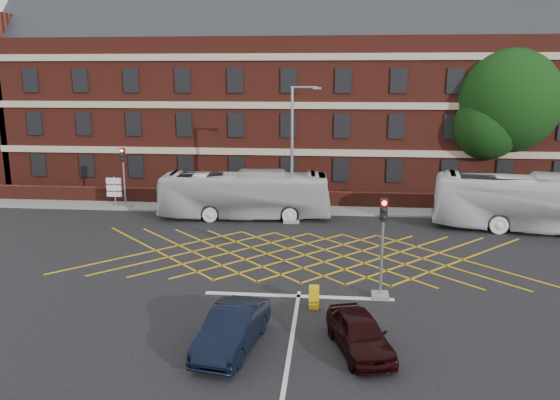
# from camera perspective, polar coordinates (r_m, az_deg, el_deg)

# --- Properties ---
(ground) EXTENTS (120.00, 120.00, 0.00)m
(ground) POSITION_cam_1_polar(r_m,az_deg,el_deg) (26.70, 2.41, -7.13)
(ground) COLOR black
(ground) RESTS_ON ground
(victorian_building) EXTENTS (51.00, 12.17, 20.40)m
(victorian_building) POSITION_cam_1_polar(r_m,az_deg,el_deg) (47.11, 4.28, 11.21)
(victorian_building) COLOR #591F17
(victorian_building) RESTS_ON ground
(boundary_wall) EXTENTS (56.00, 0.50, 1.10)m
(boundary_wall) POSITION_cam_1_polar(r_m,az_deg,el_deg) (39.05, 3.45, 0.12)
(boundary_wall) COLOR #511E15
(boundary_wall) RESTS_ON ground
(far_pavement) EXTENTS (60.00, 3.00, 0.12)m
(far_pavement) POSITION_cam_1_polar(r_m,az_deg,el_deg) (38.18, 3.39, -0.93)
(far_pavement) COLOR slate
(far_pavement) RESTS_ON ground
(box_junction_hatching) EXTENTS (8.22, 8.22, 0.02)m
(box_junction_hatching) POSITION_cam_1_polar(r_m,az_deg,el_deg) (28.59, 2.63, -5.75)
(box_junction_hatching) COLOR #CC990C
(box_junction_hatching) RESTS_ON ground
(stop_line) EXTENTS (8.00, 0.30, 0.02)m
(stop_line) POSITION_cam_1_polar(r_m,az_deg,el_deg) (23.44, 1.95, -10.00)
(stop_line) COLOR silver
(stop_line) RESTS_ON ground
(centre_line) EXTENTS (0.15, 14.00, 0.02)m
(centre_line) POSITION_cam_1_polar(r_m,az_deg,el_deg) (17.64, 0.57, -18.16)
(centre_line) COLOR silver
(centre_line) RESTS_ON ground
(bus_left) EXTENTS (11.29, 3.34, 3.10)m
(bus_left) POSITION_cam_1_polar(r_m,az_deg,el_deg) (35.67, -3.70, 0.55)
(bus_left) COLOR #BDBDC1
(bus_left) RESTS_ON ground
(bus_right) EXTENTS (12.66, 4.78, 3.44)m
(bus_right) POSITION_cam_1_polar(r_m,az_deg,el_deg) (36.01, 25.56, -0.30)
(bus_right) COLOR silver
(bus_right) RESTS_ON ground
(car_navy) EXTENTS (2.19, 4.50, 1.42)m
(car_navy) POSITION_cam_1_polar(r_m,az_deg,el_deg) (19.11, -5.02, -13.25)
(car_navy) COLOR black
(car_navy) RESTS_ON ground
(car_maroon) EXTENTS (2.56, 4.12, 1.31)m
(car_maroon) POSITION_cam_1_polar(r_m,az_deg,el_deg) (19.08, 8.32, -13.58)
(car_maroon) COLOR black
(car_maroon) RESTS_ON ground
(deciduous_tree) EXTENTS (7.90, 7.76, 11.25)m
(deciduous_tree) POSITION_cam_1_polar(r_m,az_deg,el_deg) (43.96, 22.50, 8.86)
(deciduous_tree) COLOR black
(deciduous_tree) RESTS_ON ground
(traffic_light_near) EXTENTS (0.70, 0.70, 4.27)m
(traffic_light_near) POSITION_cam_1_polar(r_m,az_deg,el_deg) (23.05, 10.57, -5.96)
(traffic_light_near) COLOR slate
(traffic_light_near) RESTS_ON ground
(traffic_light_far) EXTENTS (0.70, 0.70, 4.27)m
(traffic_light_far) POSITION_cam_1_polar(r_m,az_deg,el_deg) (39.60, -15.94, 1.62)
(traffic_light_far) COLOR slate
(traffic_light_far) RESTS_ON ground
(street_lamp) EXTENTS (2.25, 1.00, 8.52)m
(street_lamp) POSITION_cam_1_polar(r_m,az_deg,el_deg) (34.30, 1.36, 2.37)
(street_lamp) COLOR slate
(street_lamp) RESTS_ON ground
(direction_signs) EXTENTS (1.10, 0.16, 2.20)m
(direction_signs) POSITION_cam_1_polar(r_m,az_deg,el_deg) (40.32, -16.94, 1.19)
(direction_signs) COLOR gray
(direction_signs) RESTS_ON ground
(utility_cabinet) EXTENTS (0.40, 0.40, 0.91)m
(utility_cabinet) POSITION_cam_1_polar(r_m,az_deg,el_deg) (22.22, 3.57, -10.10)
(utility_cabinet) COLOR gold
(utility_cabinet) RESTS_ON ground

